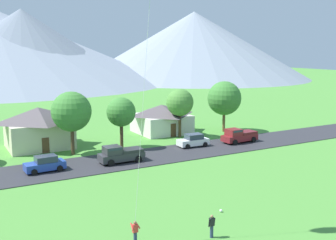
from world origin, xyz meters
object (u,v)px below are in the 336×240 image
(house_leftmost, at_px, (162,118))
(pickup_truck_charcoal_east_side, at_px, (120,154))
(pickup_truck_maroon_west_side, at_px, (239,135))
(watcher_person, at_px, (212,226))
(parked_car_white_mid_west, at_px, (193,141))
(tree_near_right, at_px, (224,98))
(house_left_center, at_px, (39,127))
(tree_center, at_px, (121,112))
(soccer_ball, at_px, (221,211))
(parked_car_blue_west_end, at_px, (45,164))
(tree_right_of_center, at_px, (71,112))
(tree_left_of_center, at_px, (180,103))

(house_leftmost, bearing_deg, pickup_truck_charcoal_east_side, -133.63)
(house_leftmost, distance_m, pickup_truck_maroon_west_side, 13.19)
(watcher_person, bearing_deg, parked_car_white_mid_west, 60.09)
(house_leftmost, distance_m, pickup_truck_charcoal_east_side, 18.14)
(tree_near_right, bearing_deg, pickup_truck_maroon_west_side, -111.55)
(house_left_center, bearing_deg, tree_center, -32.03)
(house_leftmost, distance_m, tree_near_right, 10.38)
(tree_center, xyz_separation_m, pickup_truck_charcoal_east_side, (-2.88, -6.42, -3.80))
(tree_near_right, xyz_separation_m, soccer_ball, (-20.03, -26.46, -5.24))
(pickup_truck_maroon_west_side, relative_size, soccer_ball, 21.96)
(house_left_center, distance_m, pickup_truck_maroon_west_side, 27.34)
(tree_center, distance_m, soccer_ball, 24.48)
(house_leftmost, xyz_separation_m, pickup_truck_charcoal_east_side, (-12.49, -13.10, -1.24))
(parked_car_blue_west_end, distance_m, pickup_truck_charcoal_east_side, 8.45)
(house_leftmost, height_order, tree_right_of_center, tree_right_of_center)
(house_leftmost, xyz_separation_m, parked_car_white_mid_west, (-0.85, -10.58, -1.43))
(tree_near_right, xyz_separation_m, pickup_truck_charcoal_east_side, (-21.47, -8.90, -4.30))
(house_leftmost, relative_size, house_left_center, 0.95)
(pickup_truck_charcoal_east_side, relative_size, watcher_person, 3.11)
(parked_car_white_mid_west, distance_m, pickup_truck_maroon_west_side, 6.98)
(house_left_center, height_order, watcher_person, house_left_center)
(parked_car_blue_west_end, bearing_deg, house_left_center, 80.65)
(tree_center, height_order, pickup_truck_charcoal_east_side, tree_center)
(pickup_truck_maroon_west_side, relative_size, watcher_person, 3.15)
(house_leftmost, height_order, parked_car_blue_west_end, house_leftmost)
(tree_near_right, bearing_deg, tree_center, -172.39)
(tree_left_of_center, distance_m, tree_near_right, 8.28)
(house_leftmost, relative_size, pickup_truck_maroon_west_side, 1.56)
(house_left_center, distance_m, pickup_truck_charcoal_east_side, 14.02)
(tree_center, bearing_deg, house_left_center, 147.97)
(parked_car_white_mid_west, distance_m, watcher_person, 27.04)
(watcher_person, xyz_separation_m, soccer_ball, (3.30, 3.36, -0.76))
(house_left_center, height_order, tree_near_right, tree_near_right)
(pickup_truck_charcoal_east_side, height_order, soccer_ball, pickup_truck_charcoal_east_side)
(parked_car_blue_west_end, bearing_deg, tree_left_of_center, 20.38)
(tree_near_right, height_order, parked_car_blue_west_end, tree_near_right)
(tree_left_of_center, bearing_deg, parked_car_white_mid_west, -104.22)
(parked_car_white_mid_west, height_order, watcher_person, parked_car_white_mid_west)
(parked_car_blue_west_end, relative_size, pickup_truck_charcoal_east_side, 0.82)
(house_leftmost, bearing_deg, tree_center, -145.18)
(house_left_center, height_order, tree_left_of_center, tree_left_of_center)
(tree_left_of_center, relative_size, tree_right_of_center, 0.92)
(tree_center, height_order, soccer_ball, tree_center)
(parked_car_white_mid_west, bearing_deg, house_leftmost, 85.38)
(watcher_person, bearing_deg, parked_car_blue_west_end, 106.92)
(house_leftmost, bearing_deg, parked_car_blue_west_end, -149.25)
(tree_near_right, distance_m, watcher_person, 38.13)
(house_left_center, distance_m, soccer_ball, 31.01)
(soccer_ball, bearing_deg, watcher_person, -134.44)
(house_left_center, relative_size, watcher_person, 5.19)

